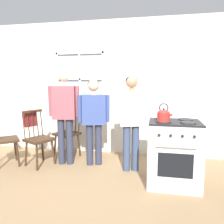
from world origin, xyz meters
TOP-DOWN VIEW (x-y plane):
  - ground_plane at (0.00, 0.00)m, footprint 16.00×16.00m
  - wall_back at (0.02, 1.40)m, footprint 6.40×0.16m
  - chair_by_window at (-0.86, 0.43)m, footprint 0.54×0.55m
  - chair_near_wall at (-1.43, 0.28)m, footprint 0.58×0.58m
  - chair_center_cluster at (-0.54, 0.96)m, footprint 0.55×0.54m
  - person_elderly_left at (-0.41, 0.57)m, footprint 0.56×0.27m
  - person_teen_center at (0.10, 0.64)m, footprint 0.56×0.32m
  - person_adult_right at (0.78, 0.50)m, footprint 0.54×0.31m
  - stove at (1.43, 0.13)m, footprint 0.72×0.68m
  - kettle at (1.27, 0.00)m, footprint 0.21×0.17m
  - potted_plant at (-0.33, 1.31)m, footprint 0.16×0.16m
  - handbag at (-1.07, 0.53)m, footprint 0.24×0.24m

SIDE VIEW (x-z plane):
  - ground_plane at x=0.00m, z-range 0.00..0.00m
  - chair_by_window at x=-0.86m, z-range -0.03..0.95m
  - chair_near_wall at x=-1.43m, z-range -0.03..0.95m
  - chair_center_cluster at x=-0.54m, z-range -0.03..0.95m
  - stove at x=1.43m, z-range -0.07..1.02m
  - handbag at x=-1.07m, z-range 0.65..0.96m
  - person_teen_center at x=0.10m, z-range 0.16..1.68m
  - person_adult_right at x=0.78m, z-range 0.16..1.73m
  - person_elderly_left at x=-0.41m, z-range 0.17..1.83m
  - kettle at x=1.27m, z-range 0.90..1.15m
  - potted_plant at x=-0.33m, z-range 0.90..1.23m
  - wall_back at x=0.02m, z-range -0.01..2.69m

